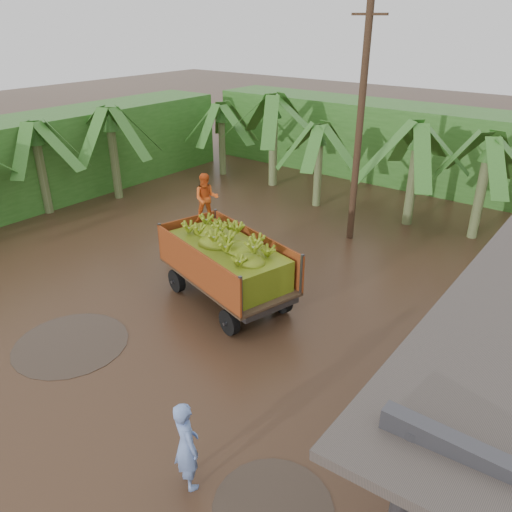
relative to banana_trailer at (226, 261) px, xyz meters
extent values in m
plane|color=black|center=(1.98, -1.97, -1.27)|extent=(100.00, 100.00, 0.00)
cube|color=#2D661E|center=(-0.02, 14.03, 0.53)|extent=(22.00, 3.00, 3.60)
cube|color=#2D661E|center=(-12.02, 2.03, 0.53)|extent=(3.00, 18.00, 3.60)
cube|color=#47474C|center=(-2.76, 0.74, -0.76)|extent=(1.63, 0.54, 0.11)
imported|color=#D85219|center=(-1.23, 0.61, 1.39)|extent=(0.90, 0.89, 1.46)
imported|color=#7593D6|center=(3.52, -5.11, -0.38)|extent=(0.76, 0.63, 1.77)
cylinder|color=#47301E|center=(0.64, 6.18, 2.75)|extent=(0.24, 0.24, 8.03)
cube|color=#47301E|center=(0.64, 6.18, 6.16)|extent=(1.20, 0.08, 0.08)
camera|label=1|loc=(8.23, -9.27, 6.16)|focal=35.00mm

